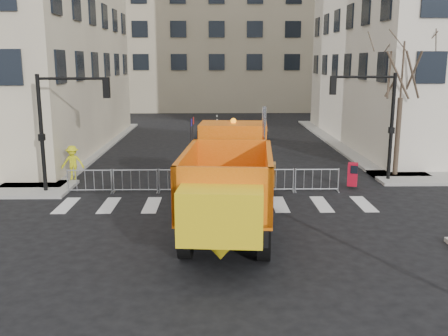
{
  "coord_description": "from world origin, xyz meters",
  "views": [
    {
      "loc": [
        -0.22,
        -14.79,
        5.97
      ],
      "look_at": [
        0.1,
        2.5,
        2.24
      ],
      "focal_mm": 40.0,
      "sensor_mm": 36.0,
      "label": 1
    }
  ],
  "objects_px": {
    "cop_b": "(217,178)",
    "cop_c": "(218,174)",
    "newspaper_box": "(353,174)",
    "cop_a": "(220,175)",
    "plow_truck": "(230,178)",
    "worker": "(73,163)"
  },
  "relations": [
    {
      "from": "newspaper_box",
      "to": "cop_c",
      "type": "bearing_deg",
      "value": -150.4
    },
    {
      "from": "cop_a",
      "to": "worker",
      "type": "relative_size",
      "value": 1.13
    },
    {
      "from": "worker",
      "to": "plow_truck",
      "type": "bearing_deg",
      "value": -48.65
    },
    {
      "from": "worker",
      "to": "cop_a",
      "type": "bearing_deg",
      "value": -24.48
    },
    {
      "from": "cop_c",
      "to": "newspaper_box",
      "type": "height_order",
      "value": "cop_c"
    },
    {
      "from": "cop_b",
      "to": "cop_c",
      "type": "relative_size",
      "value": 0.8
    },
    {
      "from": "cop_a",
      "to": "plow_truck",
      "type": "bearing_deg",
      "value": 71.28
    },
    {
      "from": "cop_c",
      "to": "newspaper_box",
      "type": "distance_m",
      "value": 6.51
    },
    {
      "from": "cop_a",
      "to": "cop_b",
      "type": "height_order",
      "value": "cop_a"
    },
    {
      "from": "cop_a",
      "to": "cop_c",
      "type": "height_order",
      "value": "cop_c"
    },
    {
      "from": "cop_b",
      "to": "worker",
      "type": "xyz_separation_m",
      "value": [
        -7.16,
        2.64,
        0.18
      ]
    },
    {
      "from": "cop_b",
      "to": "newspaper_box",
      "type": "xyz_separation_m",
      "value": [
        6.45,
        1.08,
        -0.12
      ]
    },
    {
      "from": "plow_truck",
      "to": "newspaper_box",
      "type": "relative_size",
      "value": 10.29
    },
    {
      "from": "cop_a",
      "to": "cop_b",
      "type": "relative_size",
      "value": 1.17
    },
    {
      "from": "plow_truck",
      "to": "cop_a",
      "type": "bearing_deg",
      "value": 8.55
    },
    {
      "from": "newspaper_box",
      "to": "cop_a",
      "type": "bearing_deg",
      "value": -151.4
    },
    {
      "from": "plow_truck",
      "to": "worker",
      "type": "height_order",
      "value": "plow_truck"
    },
    {
      "from": "newspaper_box",
      "to": "worker",
      "type": "bearing_deg",
      "value": -167.7
    },
    {
      "from": "plow_truck",
      "to": "newspaper_box",
      "type": "bearing_deg",
      "value": -41.01
    },
    {
      "from": "cop_b",
      "to": "cop_c",
      "type": "distance_m",
      "value": 0.25
    },
    {
      "from": "plow_truck",
      "to": "newspaper_box",
      "type": "height_order",
      "value": "plow_truck"
    },
    {
      "from": "plow_truck",
      "to": "cop_c",
      "type": "relative_size",
      "value": 5.49
    }
  ]
}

